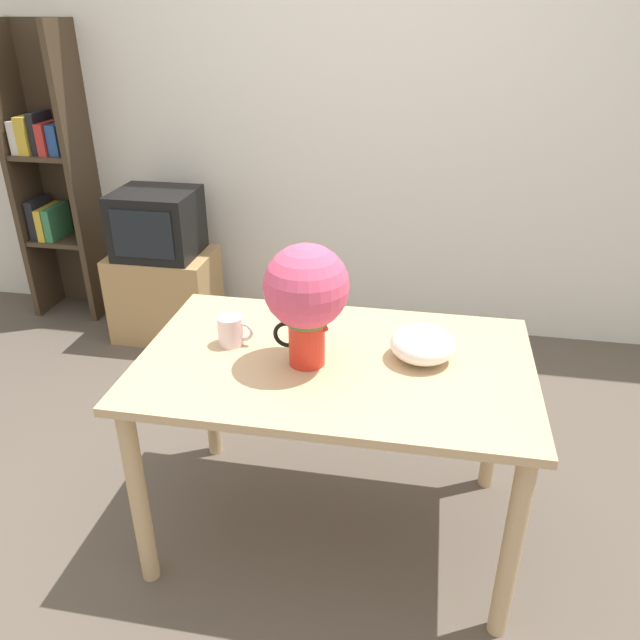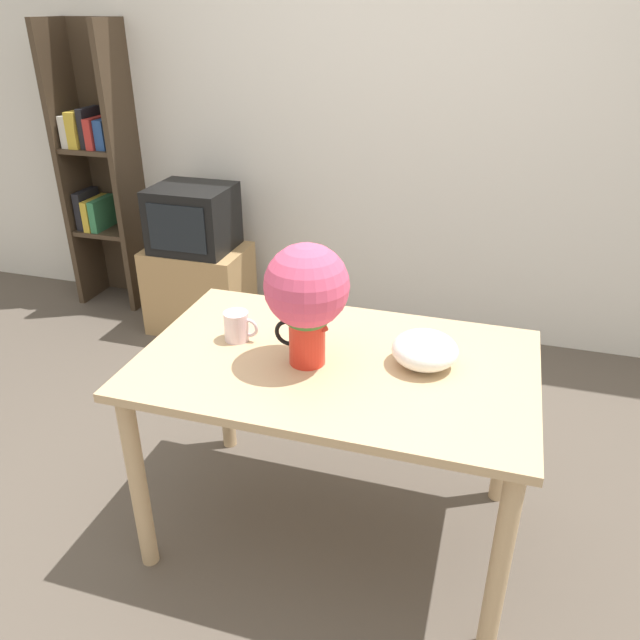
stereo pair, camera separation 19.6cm
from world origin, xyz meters
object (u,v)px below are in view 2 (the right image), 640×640
object	(u,v)px
white_bowl	(425,350)
tv_set	(193,218)
flower_vase	(307,294)
coffee_mug	(237,326)

from	to	relation	value
white_bowl	tv_set	xyz separation A→B (m)	(-1.51, 1.32, -0.10)
white_bowl	flower_vase	bearing A→B (deg)	-166.04
coffee_mug	tv_set	xyz separation A→B (m)	(-0.86, 1.33, -0.10)
flower_vase	white_bowl	xyz separation A→B (m)	(0.37, 0.09, -0.19)
flower_vase	coffee_mug	world-z (taller)	flower_vase
white_bowl	tv_set	world-z (taller)	tv_set
coffee_mug	tv_set	distance (m)	1.59
coffee_mug	white_bowl	size ratio (longest dim) A/B	0.58
coffee_mug	tv_set	bearing A→B (deg)	122.92
tv_set	coffee_mug	bearing A→B (deg)	-57.08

